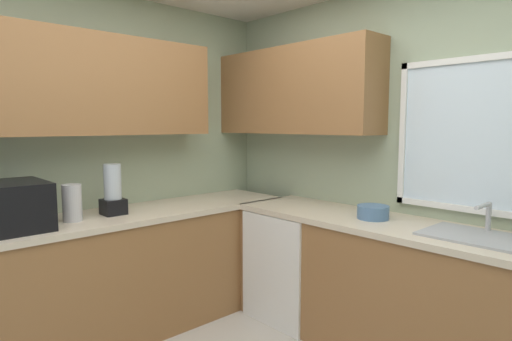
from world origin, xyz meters
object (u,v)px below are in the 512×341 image
object	(u,v)px
kettle	(72,203)
sink_assembly	(478,236)
blender_appliance	(113,192)
microwave	(13,206)
bowl	(373,212)
dishwasher	(296,263)

from	to	relation	value
kettle	sink_assembly	size ratio (longest dim) A/B	0.43
blender_appliance	microwave	bearing A→B (deg)	-90.00
sink_assembly	bowl	xyz separation A→B (m)	(-0.67, -0.01, 0.03)
bowl	blender_appliance	distance (m)	1.81
bowl	kettle	bearing A→B (deg)	-130.72
kettle	bowl	world-z (taller)	kettle
dishwasher	kettle	world-z (taller)	kettle
dishwasher	bowl	size ratio (longest dim) A/B	4.00
microwave	blender_appliance	bearing A→B (deg)	90.00
dishwasher	kettle	xyz separation A→B (m)	(-0.64, -1.49, 0.59)
kettle	bowl	size ratio (longest dim) A/B	1.16
sink_assembly	bowl	bearing A→B (deg)	-179.41
dishwasher	sink_assembly	bearing A→B (deg)	1.58
dishwasher	sink_assembly	size ratio (longest dim) A/B	1.50
sink_assembly	bowl	size ratio (longest dim) A/B	2.66
dishwasher	microwave	world-z (taller)	microwave
microwave	blender_appliance	size ratio (longest dim) A/B	1.33
dishwasher	bowl	world-z (taller)	bowl
microwave	kettle	xyz separation A→B (m)	(0.02, 0.34, -0.02)
bowl	blender_appliance	world-z (taller)	blender_appliance
bowl	blender_appliance	size ratio (longest dim) A/B	0.59
sink_assembly	dishwasher	bearing A→B (deg)	-178.42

